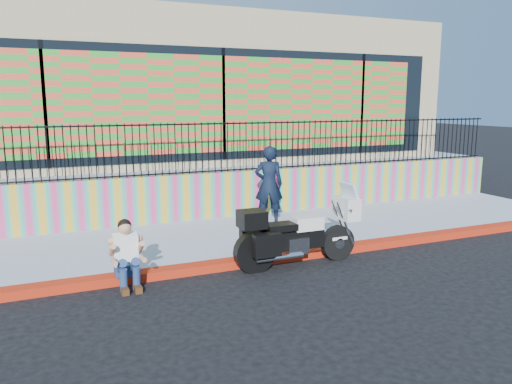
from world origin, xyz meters
TOP-DOWN VIEW (x-y plane):
  - ground at (0.00, 0.00)m, footprint 90.00×90.00m
  - red_curb at (0.00, 0.00)m, footprint 16.00×0.30m
  - sidewalk at (0.00, 1.65)m, footprint 16.00×3.00m
  - mural_wall at (0.00, 3.25)m, footprint 16.00×0.20m
  - metal_fence at (0.00, 3.25)m, footprint 15.80×0.04m
  - elevated_platform at (0.00, 8.35)m, footprint 16.00×10.00m
  - storefront_building at (0.00, 8.13)m, footprint 14.00×8.06m
  - police_motorcycle at (-0.25, -0.35)m, footprint 2.35×0.78m
  - police_officer at (0.42, 2.27)m, footprint 0.76×0.62m
  - seated_man at (-3.19, -0.23)m, footprint 0.54×0.71m

SIDE VIEW (x-z plane):
  - ground at x=0.00m, z-range 0.00..0.00m
  - red_curb at x=0.00m, z-range 0.00..0.15m
  - sidewalk at x=0.00m, z-range 0.00..0.15m
  - seated_man at x=-3.19m, z-range -0.08..0.98m
  - police_motorcycle at x=-0.25m, z-range -0.12..1.34m
  - elevated_platform at x=0.00m, z-range 0.00..1.25m
  - mural_wall at x=0.00m, z-range 0.15..1.25m
  - police_officer at x=0.42m, z-range 0.15..1.94m
  - metal_fence at x=0.00m, z-range 1.25..2.45m
  - storefront_building at x=0.00m, z-range 1.25..5.25m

